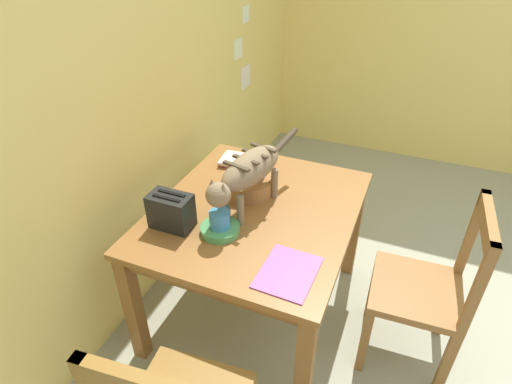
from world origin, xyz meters
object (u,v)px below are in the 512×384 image
coffee_mug (220,219)px  toaster (171,211)px  wooden_chair_near (426,290)px  cat (248,172)px  saucer_bowl (220,229)px  book_stack (233,160)px  wicker_basket (247,184)px  magazine (288,272)px  dining_table (256,222)px

coffee_mug → toaster: size_ratio=0.68×
coffee_mug → wooden_chair_near: 1.04m
cat → saucer_bowl: size_ratio=3.84×
saucer_bowl → wooden_chair_near: bearing=-74.3°
book_stack → toaster: (-0.66, 0.00, 0.07)m
cat → wicker_basket: bearing=-52.3°
book_stack → magazine: bearing=-141.1°
wooden_chair_near → book_stack: bearing=70.7°
saucer_bowl → wicker_basket: size_ratio=0.65×
toaster → wooden_chair_near: (0.31, -1.18, -0.35)m
book_stack → wicker_basket: 0.32m
saucer_bowl → wooden_chair_near: (0.27, -0.95, -0.28)m
saucer_bowl → cat: bearing=-12.7°
saucer_bowl → wicker_basket: 0.38m
book_stack → cat: bearing=-145.5°
dining_table → coffee_mug: (-0.23, 0.08, 0.16)m
dining_table → toaster: (-0.28, 0.31, 0.17)m
dining_table → toaster: toaster is taller
book_stack → wooden_chair_near: 1.26m
book_stack → coffee_mug: bearing=-159.8°
cat → magazine: cat is taller
dining_table → book_stack: 0.50m
saucer_bowl → magazine: size_ratio=0.64×
dining_table → coffee_mug: 0.30m
dining_table → coffee_mug: bearing=160.8°
dining_table → wooden_chair_near: size_ratio=1.21×
wooden_chair_near → magazine: bearing=122.2°
magazine → wicker_basket: size_ratio=1.02×
cat → magazine: size_ratio=2.47×
dining_table → magazine: 0.48m
wicker_basket → toaster: size_ratio=1.41×
book_stack → toaster: toaster is taller
coffee_mug → book_stack: (0.62, 0.23, -0.06)m
cat → wicker_basket: 0.25m
saucer_bowl → coffee_mug: (0.00, 0.00, 0.06)m
saucer_bowl → coffee_mug: coffee_mug is taller
magazine → wicker_basket: 0.65m
dining_table → toaster: size_ratio=5.72×
dining_table → magazine: magazine is taller
cat → coffee_mug: (-0.21, 0.05, -0.14)m
magazine → book_stack: (0.75, 0.61, 0.01)m
toaster → wicker_basket: bearing=-26.5°
saucer_bowl → book_stack: (0.62, 0.23, -0.00)m
book_stack → wicker_basket: size_ratio=0.65×
coffee_mug → magazine: coffee_mug is taller
magazine → book_stack: book_stack is taller
wicker_basket → cat: bearing=-154.9°
cat → wooden_chair_near: bearing=-164.2°
book_stack → saucer_bowl: bearing=-159.8°
dining_table → wooden_chair_near: bearing=-88.1°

